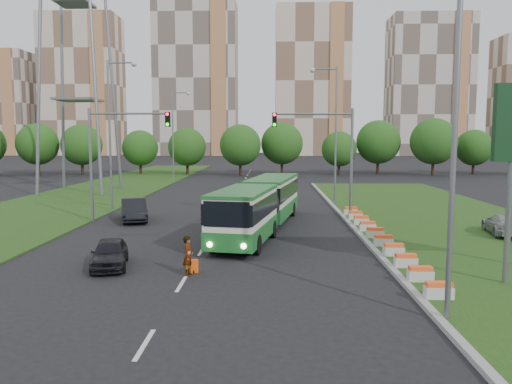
{
  "coord_description": "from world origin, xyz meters",
  "views": [
    {
      "loc": [
        0.59,
        -25.68,
        5.9
      ],
      "look_at": [
        -0.26,
        4.87,
        2.6
      ],
      "focal_mm": 35.0,
      "sensor_mm": 36.0,
      "label": 1
    }
  ],
  "objects_px": {
    "car_left_near": "(110,253)",
    "pedestrian": "(188,256)",
    "car_left_far": "(134,210)",
    "traffic_mast_left": "(113,146)",
    "traffic_mast_median": "(329,146)",
    "car_median": "(504,224)",
    "shopping_trolley": "(194,266)",
    "articulated_bus": "(259,204)"
  },
  "relations": [
    {
      "from": "traffic_mast_median",
      "to": "traffic_mast_left",
      "type": "distance_m",
      "value": 15.19
    },
    {
      "from": "articulated_bus",
      "to": "pedestrian",
      "type": "relative_size",
      "value": 9.59
    },
    {
      "from": "traffic_mast_median",
      "to": "shopping_trolley",
      "type": "relative_size",
      "value": 14.17
    },
    {
      "from": "car_left_far",
      "to": "pedestrian",
      "type": "xyz_separation_m",
      "value": [
        6.23,
        -14.16,
        0.07
      ]
    },
    {
      "from": "car_median",
      "to": "shopping_trolley",
      "type": "relative_size",
      "value": 7.61
    },
    {
      "from": "pedestrian",
      "to": "traffic_mast_median",
      "type": "bearing_deg",
      "value": -21.17
    },
    {
      "from": "car_median",
      "to": "traffic_mast_left",
      "type": "bearing_deg",
      "value": -1.3
    },
    {
      "from": "articulated_bus",
      "to": "car_median",
      "type": "distance_m",
      "value": 14.89
    },
    {
      "from": "car_median",
      "to": "traffic_mast_median",
      "type": "bearing_deg",
      "value": -20.82
    },
    {
      "from": "pedestrian",
      "to": "car_left_near",
      "type": "bearing_deg",
      "value": 77.86
    },
    {
      "from": "articulated_bus",
      "to": "car_left_far",
      "type": "distance_m",
      "value": 9.7
    },
    {
      "from": "traffic_mast_median",
      "to": "car_left_near",
      "type": "bearing_deg",
      "value": -130.64
    },
    {
      "from": "traffic_mast_median",
      "to": "traffic_mast_left",
      "type": "height_order",
      "value": "same"
    },
    {
      "from": "car_median",
      "to": "car_left_far",
      "type": "bearing_deg",
      "value": -2.84
    },
    {
      "from": "car_median",
      "to": "shopping_trolley",
      "type": "bearing_deg",
      "value": 35.46
    },
    {
      "from": "car_left_far",
      "to": "shopping_trolley",
      "type": "height_order",
      "value": "car_left_far"
    },
    {
      "from": "articulated_bus",
      "to": "car_left_far",
      "type": "bearing_deg",
      "value": 170.0
    },
    {
      "from": "traffic_mast_median",
      "to": "articulated_bus",
      "type": "bearing_deg",
      "value": -140.98
    },
    {
      "from": "traffic_mast_left",
      "to": "articulated_bus",
      "type": "xyz_separation_m",
      "value": [
        10.27,
        -2.96,
        -3.68
      ]
    },
    {
      "from": "car_left_far",
      "to": "traffic_mast_left",
      "type": "bearing_deg",
      "value": -178.69
    },
    {
      "from": "traffic_mast_left",
      "to": "articulated_bus",
      "type": "height_order",
      "value": "traffic_mast_left"
    },
    {
      "from": "traffic_mast_left",
      "to": "car_left_far",
      "type": "distance_m",
      "value": 4.74
    },
    {
      "from": "traffic_mast_left",
      "to": "car_median",
      "type": "distance_m",
      "value": 25.88
    },
    {
      "from": "traffic_mast_median",
      "to": "car_median",
      "type": "relative_size",
      "value": 1.86
    },
    {
      "from": "car_left_near",
      "to": "shopping_trolley",
      "type": "relative_size",
      "value": 6.79
    },
    {
      "from": "articulated_bus",
      "to": "car_left_near",
      "type": "relative_size",
      "value": 4.31
    },
    {
      "from": "traffic_mast_median",
      "to": "pedestrian",
      "type": "bearing_deg",
      "value": -117.61
    },
    {
      "from": "articulated_bus",
      "to": "traffic_mast_left",
      "type": "bearing_deg",
      "value": 174.48
    },
    {
      "from": "traffic_mast_left",
      "to": "traffic_mast_median",
      "type": "bearing_deg",
      "value": 3.77
    },
    {
      "from": "traffic_mast_median",
      "to": "pedestrian",
      "type": "height_order",
      "value": "traffic_mast_median"
    },
    {
      "from": "car_left_far",
      "to": "car_median",
      "type": "distance_m",
      "value": 24.36
    },
    {
      "from": "articulated_bus",
      "to": "pedestrian",
      "type": "distance_m",
      "value": 11.15
    },
    {
      "from": "car_left_near",
      "to": "shopping_trolley",
      "type": "distance_m",
      "value": 4.1
    },
    {
      "from": "car_left_near",
      "to": "pedestrian",
      "type": "xyz_separation_m",
      "value": [
        3.83,
        -1.29,
        0.21
      ]
    },
    {
      "from": "articulated_bus",
      "to": "shopping_trolley",
      "type": "relative_size",
      "value": 29.27
    },
    {
      "from": "traffic_mast_left",
      "to": "car_left_near",
      "type": "xyz_separation_m",
      "value": [
        3.63,
        -12.44,
        -4.7
      ]
    },
    {
      "from": "traffic_mast_left",
      "to": "articulated_bus",
      "type": "distance_m",
      "value": 11.3
    },
    {
      "from": "traffic_mast_median",
      "to": "car_left_near",
      "type": "distance_m",
      "value": 18.32
    },
    {
      "from": "pedestrian",
      "to": "shopping_trolley",
      "type": "xyz_separation_m",
      "value": [
        0.17,
        0.49,
        -0.58
      ]
    },
    {
      "from": "pedestrian",
      "to": "shopping_trolley",
      "type": "height_order",
      "value": "pedestrian"
    },
    {
      "from": "traffic_mast_left",
      "to": "car_left_near",
      "type": "bearing_deg",
      "value": -73.75
    },
    {
      "from": "car_median",
      "to": "pedestrian",
      "type": "relative_size",
      "value": 2.49
    }
  ]
}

